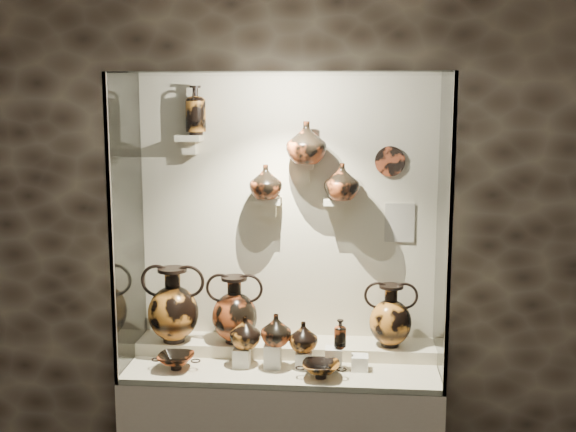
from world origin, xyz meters
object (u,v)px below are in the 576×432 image
Objects in this scene: ovoid_vase_b at (306,142)px; kylix_left at (176,360)px; ovoid_vase_c at (342,181)px; jug_c at (303,336)px; amphora_mid at (235,309)px; ovoid_vase_a at (266,182)px; amphora_left at (173,304)px; lekythos_tall at (196,107)px; amphora_right at (391,315)px; lekythos_small at (340,332)px; kylix_right at (321,368)px; jug_a at (245,332)px; jug_b at (276,330)px.

kylix_left is at bearing -146.34° from ovoid_vase_b.
jug_c is at bearing -148.70° from ovoid_vase_c.
ovoid_vase_a reaches higher than amphora_mid.
amphora_left is at bearing -174.03° from jug_c.
amphora_right is at bearing -26.81° from lekythos_tall.
kylix_right is (-0.10, -0.12, -0.16)m from lekythos_small.
jug_c is at bearing -141.31° from amphora_right.
ovoid_vase_b is at bearing 41.84° from kylix_left.
lekythos_tall is at bearing 152.32° from amphora_mid.
amphora_left is 1.88× the size of ovoid_vase_b.
amphora_right is at bearing -2.26° from jug_a.
ovoid_vase_a is at bearing -175.35° from ovoid_vase_b.
amphora_right is 2.17× the size of jug_c.
jug_b is at bearing -143.59° from amphora_right.
jug_a is 0.83m from ovoid_vase_a.
ovoid_vase_a is at bearing 54.10° from jug_a.
ovoid_vase_a is at bearing 7.44° from amphora_left.
amphora_right is at bearing -0.04° from amphora_left.
amphora_right reaches higher than kylix_right.
amphora_mid is at bearing 160.06° from jug_b.
jug_b is 0.68× the size of kylix_right.
amphora_left is 0.77m from jug_c.
amphora_left is 1.12m from lekythos_tall.
lekythos_tall is (-0.72, 0.41, 1.34)m from kylix_right.
amphora_left reaches higher than lekythos_small.
amphora_left is 2.52× the size of jug_b.
amphora_right is 0.81m from jug_a.
ovoid_vase_a is at bearing 15.36° from amphora_mid.
lekythos_small is 0.71× the size of kylix_left.
amphora_left is 1.71× the size of kylix_right.
jug_c is 0.71× the size of ovoid_vase_b.
amphora_left reaches higher than amphora_right.
amphora_left is 0.97m from lekythos_small.
amphora_right is 0.53m from kylix_right.
lekythos_small is 0.58× the size of lekythos_tall.
amphora_left is 1.18m from ovoid_vase_b.
jug_b is 1.30m from lekythos_tall.
jug_a is 0.32m from jug_c.
ovoid_vase_a is (0.17, 0.06, 0.72)m from amphora_mid.
amphora_left is 0.87m from ovoid_vase_a.
amphora_mid is at bearing 60.74° from kylix_left.
jug_c is 0.86× the size of ovoid_vase_a.
lekythos_tall is 0.91m from ovoid_vase_c.
jug_a is at bearing -136.23° from ovoid_vase_b.
kylix_right is at bearing -37.93° from ovoid_vase_a.
kylix_right is at bearing -120.98° from amphora_right.
lekythos_tall is 1.34× the size of ovoid_vase_b.
jug_a is at bearing -68.06° from amphora_mid.
lekythos_small is at bearing 35.80° from kylix_right.
amphora_left is at bearing -165.73° from ovoid_vase_b.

